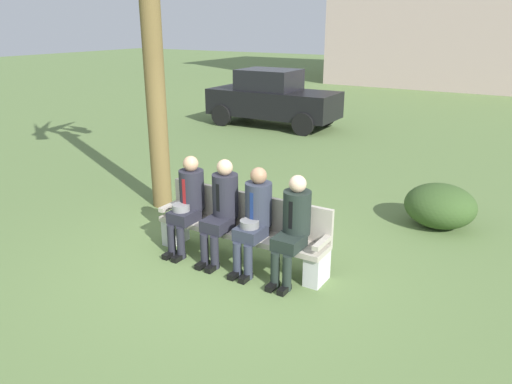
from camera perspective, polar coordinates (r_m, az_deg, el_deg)
The scene contains 8 objects.
ground_plane at distance 6.59m, azimuth -3.29°, elevation -8.26°, with size 80.00×80.00×0.00m, color #5D7741.
park_bench at distance 6.53m, azimuth -1.55°, elevation -4.24°, with size 2.42×0.44×0.90m.
seated_man_leftmost at distance 6.76m, azimuth -7.86°, elevation -0.88°, with size 0.34×0.72×1.33m.
seated_man_centerleft at distance 6.44m, azimuth -3.96°, elevation -1.57°, with size 0.34×0.72×1.36m.
seated_man_centerright at distance 6.18m, azimuth -0.14°, elevation -2.63°, with size 0.34×0.72×1.33m.
seated_man_rightmost at distance 5.94m, azimuth 4.33°, elevation -3.64°, with size 0.34×0.72×1.32m.
shrub_near_bench at distance 8.12m, azimuth 20.47°, elevation -1.50°, with size 1.08×0.99×0.67m, color #365224.
parked_car_near at distance 15.09m, azimuth 1.89°, elevation 10.76°, with size 3.93×1.76×1.68m.
Camera 1 is at (3.36, -4.80, 3.03)m, focal length 34.67 mm.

